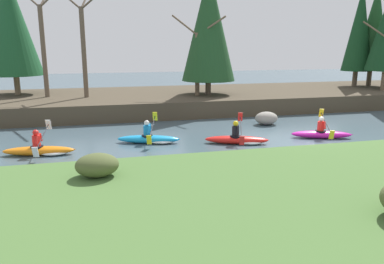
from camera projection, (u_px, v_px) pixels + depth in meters
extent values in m
plane|color=#425660|center=(300.00, 142.00, 16.36)|extent=(90.00, 90.00, 0.00)
cube|color=#473D2D|center=(223.00, 98.00, 26.20)|extent=(44.00, 8.94, 1.02)
cylinder|color=#7A664C|center=(17.00, 85.00, 24.24)|extent=(0.36, 0.36, 1.24)
cone|color=#194C28|center=(11.00, 24.00, 23.37)|extent=(3.49, 3.49, 6.41)
cylinder|color=brown|center=(208.00, 87.00, 24.31)|extent=(0.36, 0.36, 0.90)
cone|color=#1E4723|center=(209.00, 25.00, 23.43)|extent=(3.40, 3.40, 6.87)
cylinder|color=brown|center=(355.00, 79.00, 29.06)|extent=(0.36, 0.36, 1.20)
cone|color=#143D1E|center=(360.00, 28.00, 28.20)|extent=(2.22, 2.22, 6.41)
cylinder|color=brown|center=(369.00, 78.00, 29.33)|extent=(0.36, 0.36, 1.23)
cone|color=#1E4723|center=(374.00, 27.00, 28.46)|extent=(2.54, 2.54, 6.47)
cylinder|color=brown|center=(44.00, 52.00, 22.60)|extent=(0.28, 0.28, 5.46)
cylinder|color=brown|center=(84.00, 53.00, 22.48)|extent=(0.28, 0.28, 5.34)
cylinder|color=brown|center=(197.00, 65.00, 23.44)|extent=(0.28, 0.28, 3.88)
cylinder|color=brown|center=(185.00, 25.00, 23.27)|extent=(1.46, 1.25, 1.31)
cylinder|color=brown|center=(211.00, 26.00, 22.52)|extent=(1.53, 1.31, 1.16)
cylinder|color=brown|center=(199.00, 24.00, 23.67)|extent=(0.69, 1.64, 1.46)
cylinder|color=brown|center=(376.00, 30.00, 26.01)|extent=(1.40, 1.20, 1.26)
ellipsoid|color=#4C562D|center=(97.00, 165.00, 10.10)|extent=(1.17, 0.97, 0.63)
ellipsoid|color=#C61999|center=(321.00, 134.00, 17.08)|extent=(2.75, 1.41, 0.34)
cone|color=#C61999|center=(349.00, 135.00, 16.99)|extent=(0.39, 0.30, 0.20)
cylinder|color=black|center=(320.00, 131.00, 17.05)|extent=(0.61, 0.61, 0.08)
cylinder|color=red|center=(321.00, 126.00, 16.99)|extent=(0.38, 0.38, 0.42)
sphere|color=white|center=(321.00, 119.00, 16.92)|extent=(0.29, 0.29, 0.23)
cylinder|color=red|center=(322.00, 123.00, 17.20)|extent=(0.16, 0.24, 0.35)
cylinder|color=red|center=(325.00, 125.00, 16.73)|extent=(0.16, 0.24, 0.35)
cylinder|color=black|center=(326.00, 123.00, 16.95)|extent=(0.63, 1.83, 0.65)
cube|color=yellow|center=(321.00, 113.00, 17.80)|extent=(0.24, 0.21, 0.41)
cube|color=yellow|center=(332.00, 135.00, 16.10)|extent=(0.24, 0.21, 0.41)
ellipsoid|color=red|center=(236.00, 140.00, 16.11)|extent=(2.75, 1.43, 0.34)
cone|color=red|center=(266.00, 140.00, 16.01)|extent=(0.40, 0.30, 0.20)
cylinder|color=black|center=(235.00, 137.00, 16.09)|extent=(0.61, 0.61, 0.08)
cylinder|color=black|center=(236.00, 131.00, 16.03)|extent=(0.38, 0.38, 0.42)
sphere|color=yellow|center=(236.00, 123.00, 15.96)|extent=(0.29, 0.29, 0.23)
cylinder|color=black|center=(238.00, 128.00, 16.23)|extent=(0.16, 0.24, 0.35)
cylinder|color=black|center=(238.00, 130.00, 15.77)|extent=(0.16, 0.24, 0.35)
cylinder|color=black|center=(241.00, 128.00, 15.98)|extent=(0.64, 1.83, 0.65)
cube|color=red|center=(240.00, 117.00, 16.84)|extent=(0.24, 0.21, 0.41)
cube|color=red|center=(242.00, 141.00, 15.13)|extent=(0.24, 0.21, 0.41)
ellipsoid|color=white|center=(249.00, 142.00, 16.09)|extent=(1.27, 1.01, 0.18)
ellipsoid|color=#1993D6|center=(148.00, 139.00, 16.23)|extent=(2.76, 1.32, 0.34)
cone|color=#1993D6|center=(177.00, 139.00, 16.18)|extent=(0.39, 0.29, 0.20)
cylinder|color=black|center=(147.00, 136.00, 16.20)|extent=(0.59, 0.59, 0.08)
cylinder|color=#1984CC|center=(147.00, 130.00, 16.14)|extent=(0.37, 0.37, 0.42)
sphere|color=white|center=(147.00, 123.00, 16.07)|extent=(0.28, 0.28, 0.23)
cylinder|color=#1984CC|center=(150.00, 127.00, 16.35)|extent=(0.15, 0.24, 0.35)
cylinder|color=#1984CC|center=(148.00, 130.00, 15.88)|extent=(0.15, 0.24, 0.35)
cylinder|color=black|center=(152.00, 127.00, 16.10)|extent=(0.56, 1.85, 0.65)
cube|color=yellow|center=(155.00, 116.00, 16.96)|extent=(0.24, 0.21, 0.41)
cube|color=yellow|center=(149.00, 140.00, 15.25)|extent=(0.24, 0.21, 0.41)
ellipsoid|color=white|center=(161.00, 141.00, 16.23)|extent=(1.25, 0.98, 0.18)
ellipsoid|color=orange|center=(39.00, 151.00, 14.45)|extent=(2.76, 0.99, 0.34)
cone|color=orange|center=(72.00, 149.00, 14.56)|extent=(0.38, 0.25, 0.20)
cylinder|color=black|center=(37.00, 147.00, 14.41)|extent=(0.55, 0.55, 0.08)
cylinder|color=red|center=(36.00, 141.00, 14.36)|extent=(0.34, 0.34, 0.42)
sphere|color=red|center=(36.00, 133.00, 14.28)|extent=(0.26, 0.26, 0.23)
cylinder|color=red|center=(41.00, 137.00, 14.58)|extent=(0.12, 0.24, 0.35)
cylinder|color=red|center=(37.00, 140.00, 14.11)|extent=(0.12, 0.24, 0.35)
cylinder|color=black|center=(42.00, 138.00, 14.35)|extent=(0.32, 1.90, 0.65)
cube|color=white|center=(48.00, 125.00, 15.20)|extent=(0.22, 0.19, 0.41)
cube|color=white|center=(35.00, 152.00, 13.50)|extent=(0.22, 0.19, 0.41)
ellipsoid|color=white|center=(53.00, 152.00, 14.52)|extent=(1.19, 0.85, 0.18)
ellipsoid|color=gray|center=(266.00, 118.00, 19.95)|extent=(1.23, 0.96, 0.69)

